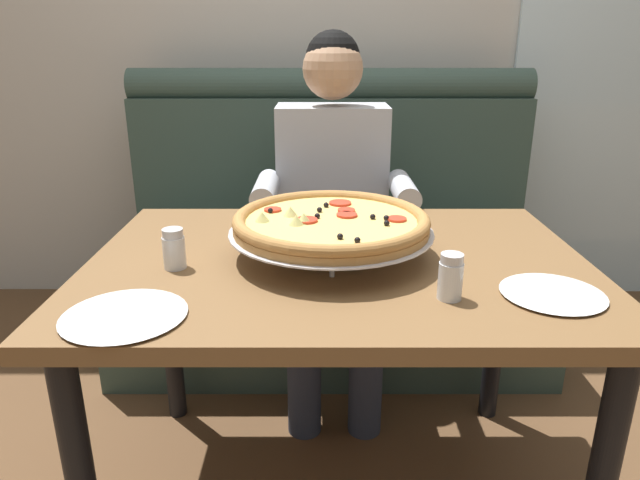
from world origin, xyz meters
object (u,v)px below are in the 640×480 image
(dining_table, at_px, (337,290))
(pizza, at_px, (330,223))
(plate_near_right, at_px, (552,291))
(booth_bench, at_px, (330,253))
(plate_near_left, at_px, (123,313))
(diner_main, at_px, (333,198))
(shaker_pepper_flakes, at_px, (174,252))
(shaker_parmesan, at_px, (450,280))
(patio_chair, at_px, (591,170))

(dining_table, bearing_deg, pizza, 140.78)
(dining_table, relative_size, plate_near_right, 5.64)
(booth_bench, height_order, dining_table, booth_bench)
(plate_near_left, xyz_separation_m, plate_near_right, (0.87, 0.10, 0.00))
(dining_table, height_order, diner_main, diner_main)
(diner_main, height_order, shaker_pepper_flakes, diner_main)
(plate_near_left, bearing_deg, plate_near_right, 6.57)
(plate_near_left, bearing_deg, shaker_pepper_flakes, 81.59)
(booth_bench, relative_size, shaker_parmesan, 17.20)
(diner_main, bearing_deg, plate_near_right, -62.66)
(dining_table, relative_size, shaker_parmesan, 12.37)
(pizza, height_order, shaker_pepper_flakes, pizza)
(dining_table, relative_size, pizza, 2.43)
(shaker_pepper_flakes, height_order, plate_near_left, shaker_pepper_flakes)
(booth_bench, bearing_deg, dining_table, -90.00)
(shaker_parmesan, bearing_deg, plate_near_right, 3.55)
(dining_table, xyz_separation_m, patio_chair, (1.55, 1.95, -0.11))
(booth_bench, distance_m, shaker_parmesan, 1.22)
(pizza, bearing_deg, shaker_pepper_flakes, -167.92)
(plate_near_right, xyz_separation_m, patio_chair, (1.10, 2.17, -0.21))
(shaker_pepper_flakes, distance_m, shaker_parmesan, 0.64)
(shaker_parmesan, xyz_separation_m, plate_near_left, (-0.65, -0.09, -0.03))
(plate_near_right, relative_size, patio_chair, 0.25)
(dining_table, distance_m, plate_near_left, 0.54)
(shaker_parmesan, distance_m, patio_chair, 2.57)
(plate_near_right, bearing_deg, plate_near_left, -173.43)
(diner_main, xyz_separation_m, patio_chair, (1.55, 1.32, -0.19))
(diner_main, relative_size, pizza, 2.53)
(dining_table, bearing_deg, booth_bench, 90.00)
(booth_bench, relative_size, plate_near_right, 7.84)
(plate_near_right, bearing_deg, booth_bench, 111.70)
(patio_chair, bearing_deg, plate_near_left, -131.00)
(pizza, xyz_separation_m, shaker_parmesan, (0.24, -0.25, -0.04))
(plate_near_left, distance_m, patio_chair, 3.02)
(pizza, xyz_separation_m, shaker_pepper_flakes, (-0.37, -0.08, -0.04))
(shaker_parmesan, relative_size, plate_near_left, 0.41)
(pizza, distance_m, patio_chair, 2.51)
(dining_table, xyz_separation_m, shaker_pepper_flakes, (-0.39, -0.06, 0.13))
(booth_bench, xyz_separation_m, dining_table, (0.00, -0.90, 0.24))
(pizza, height_order, plate_near_left, pizza)
(booth_bench, xyz_separation_m, shaker_parmesan, (0.23, -1.14, 0.37))
(plate_near_left, bearing_deg, pizza, 39.41)
(dining_table, bearing_deg, plate_near_left, -143.04)
(patio_chair, bearing_deg, plate_near_right, -116.94)
(booth_bench, height_order, plate_near_right, booth_bench)
(shaker_parmesan, distance_m, plate_near_left, 0.66)
(shaker_parmesan, xyz_separation_m, patio_chair, (1.33, 2.19, -0.25))
(dining_table, relative_size, plate_near_left, 5.04)
(shaker_pepper_flakes, bearing_deg, plate_near_right, -10.53)
(booth_bench, height_order, pizza, booth_bench)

